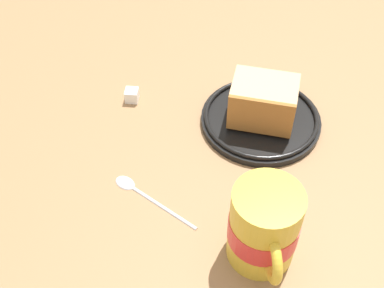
{
  "coord_description": "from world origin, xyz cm",
  "views": [
    {
      "loc": [
        -1.89,
        48.46,
        53.47
      ],
      "look_at": [
        5.58,
        3.21,
        3.0
      ],
      "focal_mm": 47.02,
      "sensor_mm": 36.0,
      "label": 1
    }
  ],
  "objects": [
    {
      "name": "small_plate",
      "position": [
        -3.36,
        -5.41,
        0.81
      ],
      "size": [
        17.75,
        17.75,
        1.66
      ],
      "color": "black",
      "rests_on": "ground_plane"
    },
    {
      "name": "cake_slice",
      "position": [
        -3.34,
        -5.14,
        4.37
      ],
      "size": [
        9.59,
        7.69,
        6.65
      ],
      "color": "#9E662D",
      "rests_on": "small_plate"
    },
    {
      "name": "teaspoon",
      "position": [
        11.61,
        10.11,
        0.35
      ],
      "size": [
        12.53,
        7.43,
        0.8
      ],
      "color": "silver",
      "rests_on": "ground_plane"
    },
    {
      "name": "ground_plane",
      "position": [
        0.0,
        0.0,
        -1.6
      ],
      "size": [
        142.61,
        142.61,
        3.19
      ],
      "primitive_type": "cube",
      "color": "#936D47"
    },
    {
      "name": "tea_mug",
      "position": [
        -4.84,
        16.57,
        5.46
      ],
      "size": [
        8.11,
        10.88,
        10.99
      ],
      "color": "gold",
      "rests_on": "ground_plane"
    },
    {
      "name": "sugar_cube",
      "position": [
        16.75,
        -7.16,
        0.99
      ],
      "size": [
        2.1,
        2.1,
        1.97
      ],
      "primitive_type": "cube",
      "rotation": [
        0.0,
        0.0,
        0.07
      ],
      "color": "white",
      "rests_on": "ground_plane"
    }
  ]
}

